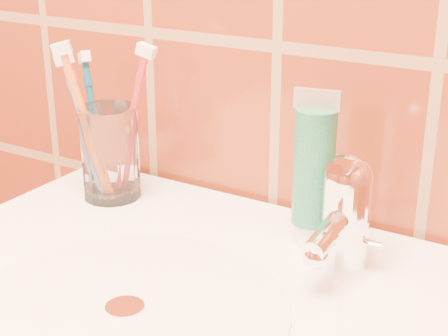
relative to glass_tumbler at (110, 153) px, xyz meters
The scene contains 7 objects.
glass_tumbler is the anchor object (origin of this frame).
toothpaste_tube 0.27m from the glass_tumbler, ahead, with size 0.05×0.04×0.17m.
faucet 0.31m from the glass_tumbler, ahead, with size 0.05×0.11×0.12m.
toothbrush_0 0.05m from the glass_tumbler, 121.33° to the right, with size 0.06×0.05×0.20m, color orange, non-canonical shape.
toothbrush_1 0.05m from the glass_tumbler, 29.21° to the left, with size 0.07×0.03×0.20m, color #B92733, non-canonical shape.
toothbrush_2 0.04m from the glass_tumbler, 162.67° to the left, with size 0.07×0.06×0.18m, color navy, non-canonical shape.
toothbrush_3 0.04m from the glass_tumbler, 160.08° to the right, with size 0.08×0.02×0.18m, color #7897D6, non-canonical shape.
Camera 1 is at (0.35, 0.50, 1.19)m, focal length 55.00 mm.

